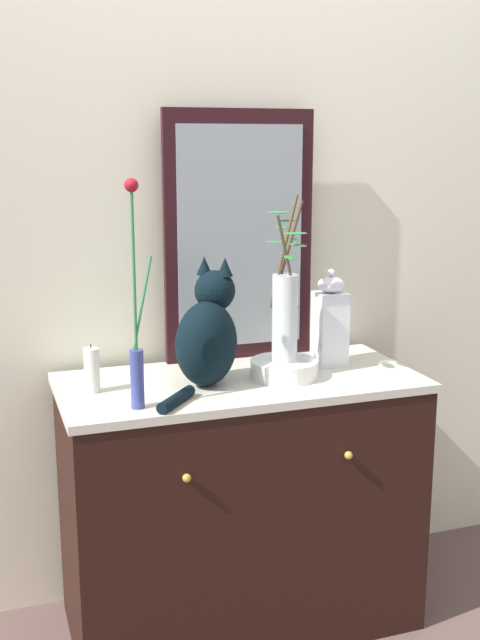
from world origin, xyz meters
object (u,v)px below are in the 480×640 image
cat_sitting (207,335)px  vase_slim_green (136,338)px  candle_pillar (92,370)px  vase_glass_clear (285,309)px  mirror_leaning (239,237)px  sideboard (240,502)px  bowl_porcelain (284,369)px  jar_lidded_porcelain (330,322)px

cat_sitting → vase_slim_green: 0.28m
cat_sitting → candle_pillar: (-0.33, 0.03, -0.08)m
cat_sitting → candle_pillar: 0.34m
vase_glass_clear → cat_sitting: bearing=177.1°
cat_sitting → candle_pillar: cat_sitting is taller
candle_pillar → mirror_leaning: bearing=22.8°
candle_pillar → vase_slim_green: bearing=-61.9°
sideboard → vase_glass_clear: (0.13, -0.03, 0.61)m
cat_sitting → candle_pillar: size_ratio=2.63×
vase_slim_green → bowl_porcelain: bearing=15.4°
mirror_leaning → cat_sitting: 0.40m
cat_sitting → bowl_porcelain: 0.27m
mirror_leaning → jar_lidded_porcelain: 0.40m
mirror_leaning → vase_glass_clear: mirror_leaning is taller
jar_lidded_porcelain → vase_glass_clear: bearing=-156.0°
sideboard → mirror_leaning: bearing=71.4°
jar_lidded_porcelain → candle_pillar: bearing=-177.0°
sideboard → jar_lidded_porcelain: (0.32, 0.05, 0.54)m
jar_lidded_porcelain → sideboard: bearing=-170.8°
vase_slim_green → jar_lidded_porcelain: (0.66, 0.22, -0.05)m
sideboard → vase_glass_clear: bearing=-14.0°
vase_slim_green → vase_glass_clear: 0.49m
mirror_leaning → vase_glass_clear: (0.05, -0.26, -0.19)m
jar_lidded_porcelain → candle_pillar: 0.76m
bowl_porcelain → jar_lidded_porcelain: jar_lidded_porcelain is taller
bowl_porcelain → jar_lidded_porcelain: bearing=24.2°
candle_pillar → vase_glass_clear: bearing=-4.5°
sideboard → candle_pillar: bearing=178.4°
sideboard → vase_slim_green: 0.71m
vase_glass_clear → candle_pillar: 0.59m
jar_lidded_porcelain → candle_pillar: jar_lidded_porcelain is taller
mirror_leaning → sideboard: bearing=-108.6°
sideboard → bowl_porcelain: size_ratio=5.30×
vase_slim_green → jar_lidded_porcelain: vase_slim_green is taller
cat_sitting → vase_glass_clear: bearing=-2.9°
sideboard → jar_lidded_porcelain: bearing=9.2°
vase_glass_clear → bowl_porcelain: bearing=-131.0°
mirror_leaning → cat_sitting: (-0.18, -0.25, -0.25)m
bowl_porcelain → candle_pillar: size_ratio=1.46×
bowl_porcelain → candle_pillar: candle_pillar is taller
mirror_leaning → candle_pillar: size_ratio=5.68×
mirror_leaning → bowl_porcelain: bearing=-78.7°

